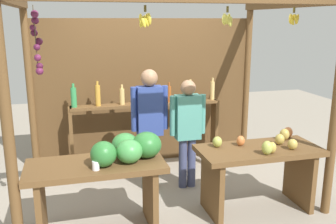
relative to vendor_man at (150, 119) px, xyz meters
The scene contains 7 objects.
ground_plane 0.97m from the vendor_man, 27.05° to the right, with size 12.00×12.00×0.00m, color gray.
market_stall 0.66m from the vendor_man, 69.93° to the left, with size 3.46×2.26×2.45m.
fruit_counter_left 1.10m from the vendor_man, 124.21° to the right, with size 1.44×0.64×1.04m.
fruit_counter_right 1.46m from the vendor_man, 38.93° to the right, with size 1.40×0.65×0.92m.
bottle_shelf_unit 0.74m from the vendor_man, 83.34° to the left, with size 2.22×0.22×1.35m.
vendor_man is the anchor object (origin of this frame).
vendor_woman 0.50m from the vendor_man, ahead, with size 0.48×0.20×1.45m.
Camera 1 is at (-1.12, -4.45, 2.18)m, focal length 40.06 mm.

